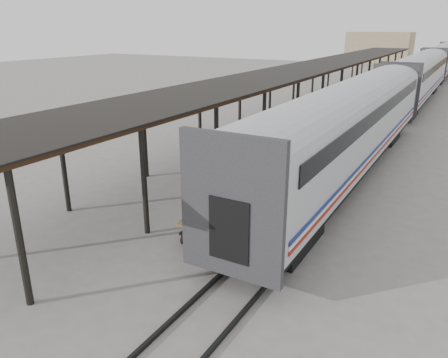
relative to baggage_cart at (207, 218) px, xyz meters
name	(u,v)px	position (x,y,z in m)	size (l,w,h in m)	color
ground	(207,220)	(-0.66, 1.04, -0.65)	(160.00, 160.00, 0.00)	slate
train	(418,75)	(2.53, 34.84, 2.04)	(3.45, 76.01, 4.01)	silver
canopy	(322,65)	(-4.06, 25.04, 3.36)	(4.90, 64.30, 4.15)	#422B19
rails	(415,102)	(2.54, 35.04, -0.59)	(1.54, 150.00, 0.12)	black
building_left	(379,48)	(-10.66, 83.04, 2.35)	(12.00, 8.00, 6.00)	tan
baggage_cart	(207,218)	(0.00, 0.00, 0.00)	(1.60, 2.56, 0.86)	brown
suitcase_stack	(209,204)	(-0.15, 0.34, 0.41)	(1.21, 1.16, 0.59)	#3B3B3E
luggage_tug	(303,116)	(-3.69, 20.07, -0.06)	(1.01, 1.53, 1.29)	maroon
porter	(203,198)	(0.25, -0.65, 1.08)	(0.64, 0.42, 1.74)	navy
pedestrian	(283,118)	(-4.05, 16.74, 0.34)	(1.15, 0.48, 1.97)	black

